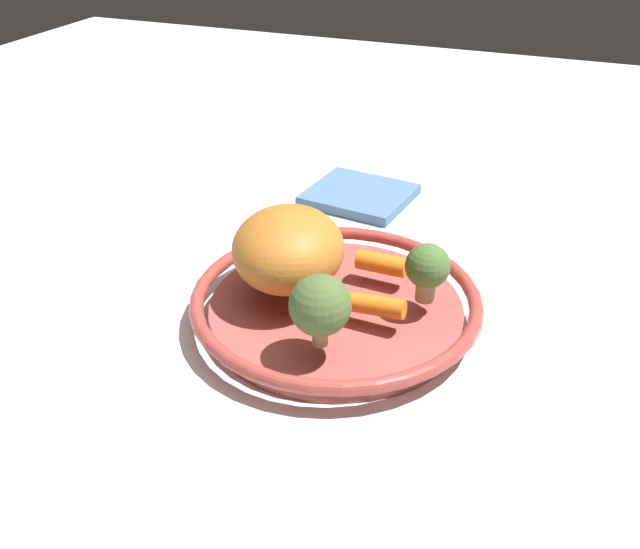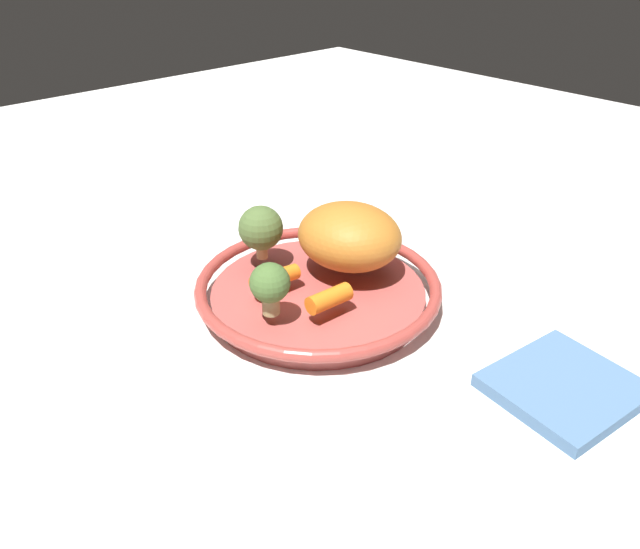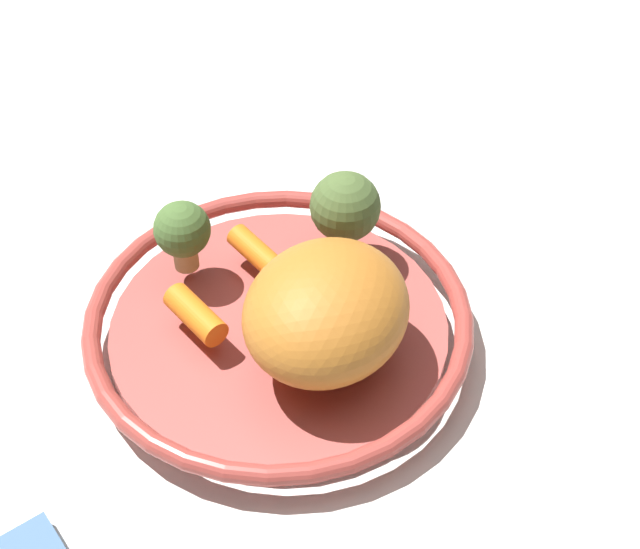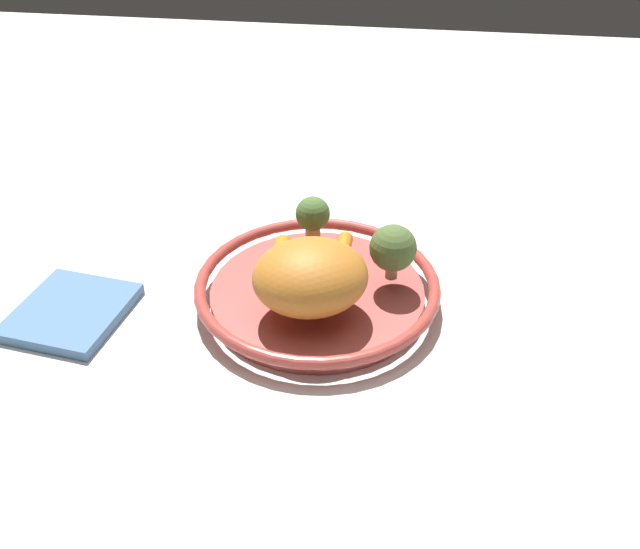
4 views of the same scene
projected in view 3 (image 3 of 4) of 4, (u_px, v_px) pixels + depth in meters
name	position (u px, v px, depth m)	size (l,w,h in m)	color
ground_plane	(280.00, 342.00, 0.73)	(2.39, 2.39, 0.00)	silver
serving_bowl	(279.00, 326.00, 0.72)	(0.30, 0.30, 0.04)	#A84C47
roast_chicken_piece	(330.00, 308.00, 0.65)	(0.13, 0.11, 0.08)	#B96C25
baby_carrot_back	(196.00, 315.00, 0.69)	(0.02, 0.02, 0.05)	orange
baby_carrot_near_rim	(261.00, 256.00, 0.73)	(0.02, 0.02, 0.06)	orange
broccoli_floret_large	(345.00, 207.00, 0.73)	(0.06, 0.06, 0.07)	tan
broccoli_floret_small	(182.00, 231.00, 0.71)	(0.04, 0.04, 0.06)	tan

